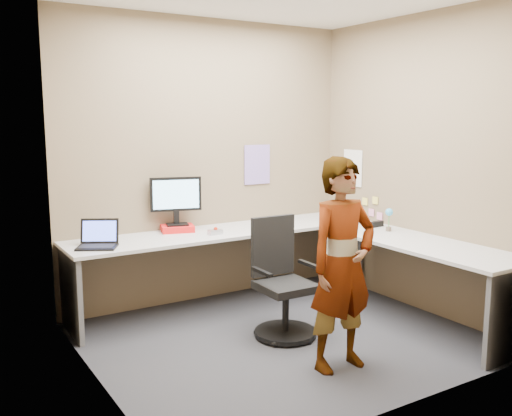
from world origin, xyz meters
TOP-DOWN VIEW (x-y plane):
  - ground at (0.00, 0.00)m, footprint 3.00×3.00m
  - wall_back at (0.00, 1.30)m, footprint 3.00×0.00m
  - wall_right at (1.50, 0.00)m, footprint 0.00×2.70m
  - wall_left at (-1.50, 0.00)m, footprint 0.00×2.70m
  - desk at (0.44, 0.39)m, footprint 2.98×2.58m
  - paper_ream at (-0.40, 1.15)m, footprint 0.34×0.29m
  - monitor at (-0.41, 1.17)m, footprint 0.46×0.19m
  - laptop at (-1.21, 0.92)m, footprint 0.40×0.38m
  - trackball_mouse at (-0.17, 0.85)m, footprint 0.12×0.08m
  - origami at (0.22, 0.75)m, footprint 0.10×0.10m
  - stapler at (1.33, 0.35)m, footprint 0.15×0.05m
  - flower at (1.27, 0.13)m, footprint 0.07×0.07m
  - calendar_purple at (0.55, 1.29)m, footprint 0.30×0.01m
  - calendar_white at (1.49, 0.90)m, footprint 0.01×0.28m
  - sticky_note_a at (1.49, 0.55)m, footprint 0.01×0.07m
  - sticky_note_b at (1.49, 0.60)m, footprint 0.01×0.07m
  - sticky_note_c at (1.49, 0.48)m, footprint 0.01×0.07m
  - sticky_note_d at (1.49, 0.70)m, footprint 0.01×0.07m
  - office_chair at (0.04, 0.08)m, footprint 0.51×0.51m
  - person at (0.05, -0.65)m, footprint 0.56×0.37m

SIDE VIEW (x-z plane):
  - ground at x=0.00m, z-range 0.00..0.00m
  - office_chair at x=0.04m, z-range -0.09..0.87m
  - desk at x=0.44m, z-range 0.22..0.95m
  - trackball_mouse at x=-0.17m, z-range 0.72..0.79m
  - person at x=0.05m, z-range 0.00..1.51m
  - stapler at x=1.33m, z-range 0.73..0.78m
  - paper_ream at x=-0.40m, z-range 0.73..0.79m
  - origami at x=0.22m, z-range 0.73..0.79m
  - laptop at x=-1.21m, z-range 0.68..0.90m
  - sticky_note_c at x=1.49m, z-range 0.76..0.84m
  - sticky_note_b at x=1.49m, z-range 0.78..0.86m
  - flower at x=1.27m, z-range 0.77..0.98m
  - sticky_note_d at x=1.49m, z-range 0.88..0.96m
  - sticky_note_a at x=1.49m, z-range 0.91..0.99m
  - monitor at x=-0.41m, z-range 0.83..1.27m
  - calendar_white at x=1.49m, z-range 1.06..1.44m
  - calendar_purple at x=0.55m, z-range 1.10..1.50m
  - wall_back at x=0.00m, z-range -0.15..2.85m
  - wall_right at x=1.50m, z-range 0.00..2.70m
  - wall_left at x=-1.50m, z-range 0.00..2.70m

